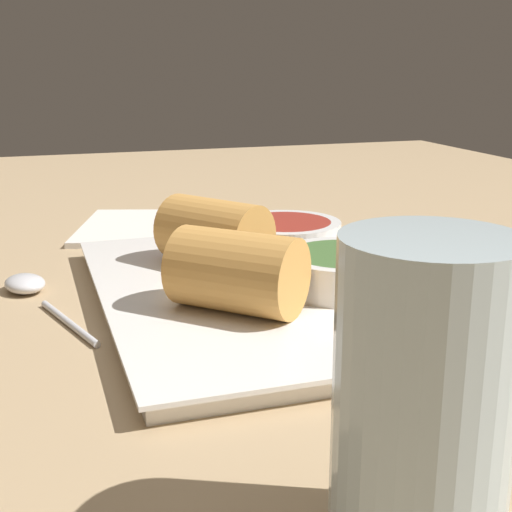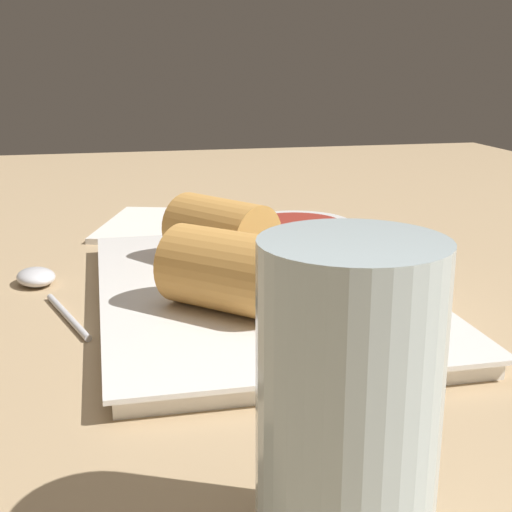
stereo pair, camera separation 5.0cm
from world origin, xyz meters
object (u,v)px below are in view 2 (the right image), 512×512
spoon (40,281)px  napkin (168,225)px  serving_plate (256,293)px  dipping_bowl_far (296,236)px  dipping_bowl_near (343,271)px  drinking_glass (348,407)px

spoon → napkin: spoon is taller
serving_plate → dipping_bowl_far: dipping_bowl_far is taller
dipping_bowl_near → drinking_glass: drinking_glass is taller
napkin → drinking_glass: (54.62, 1.11, 5.81)cm
dipping_bowl_far → spoon: 21.92cm
dipping_bowl_near → napkin: size_ratio=0.51×
spoon → drinking_glass: drinking_glass is taller
dipping_bowl_near → napkin: 30.78cm
serving_plate → dipping_bowl_far: size_ratio=3.45×
dipping_bowl_far → napkin: 20.36cm
dipping_bowl_near → drinking_glass: 27.28cm
serving_plate → dipping_bowl_far: 10.22cm
serving_plate → dipping_bowl_near: dipping_bowl_near is taller
dipping_bowl_far → napkin: (-17.80, -9.52, -2.64)cm
drinking_glass → dipping_bowl_near: bearing=161.0°
spoon → drinking_glass: (35.52, 13.35, 5.48)cm
spoon → dipping_bowl_far: bearing=93.4°
dipping_bowl_near → napkin: (-29.01, -9.95, -2.64)cm
spoon → dipping_bowl_near: bearing=65.9°
dipping_bowl_far → spoon: (1.30, -21.75, -2.31)cm
dipping_bowl_near → serving_plate: bearing=-115.7°
serving_plate → drinking_glass: drinking_glass is taller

